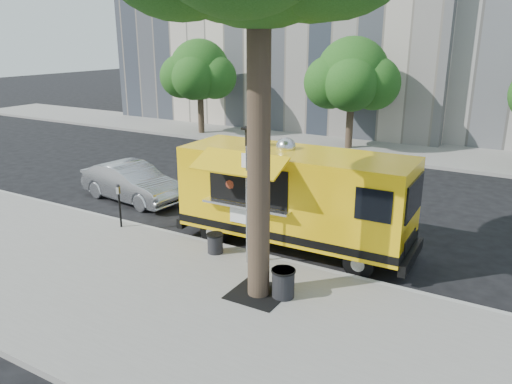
# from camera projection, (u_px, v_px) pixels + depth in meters

# --- Properties ---
(ground) EXTENTS (120.00, 120.00, 0.00)m
(ground) POSITION_uv_depth(u_px,v_px,m) (230.00, 236.00, 14.71)
(ground) COLOR black
(ground) RESTS_ON ground
(sidewalk) EXTENTS (60.00, 6.00, 0.15)m
(sidewalk) POSITION_uv_depth(u_px,v_px,m) (134.00, 291.00, 11.39)
(sidewalk) COLOR gray
(sidewalk) RESTS_ON ground
(curb) EXTENTS (60.00, 0.14, 0.16)m
(curb) POSITION_uv_depth(u_px,v_px,m) (211.00, 244.00, 13.92)
(curb) COLOR #999993
(curb) RESTS_ON ground
(far_sidewalk) EXTENTS (60.00, 5.00, 0.15)m
(far_sidewalk) POSITION_uv_depth(u_px,v_px,m) (372.00, 148.00, 25.82)
(far_sidewalk) COLOR gray
(far_sidewalk) RESTS_ON ground
(tree_well) EXTENTS (1.20, 1.20, 0.02)m
(tree_well) POSITION_uv_depth(u_px,v_px,m) (258.00, 293.00, 11.11)
(tree_well) COLOR black
(tree_well) RESTS_ON sidewalk
(far_tree_a) EXTENTS (3.42, 3.42, 5.36)m
(far_tree_a) POSITION_uv_depth(u_px,v_px,m) (200.00, 70.00, 28.52)
(far_tree_a) COLOR #33261C
(far_tree_a) RESTS_ON far_sidewalk
(far_tree_b) EXTENTS (3.60, 3.60, 5.50)m
(far_tree_b) POSITION_uv_depth(u_px,v_px,m) (352.00, 74.00, 24.51)
(far_tree_b) COLOR #33261C
(far_tree_b) RESTS_ON far_sidewalk
(sign_post) EXTENTS (0.28, 0.06, 3.00)m
(sign_post) POSITION_uv_depth(u_px,v_px,m) (247.00, 199.00, 12.14)
(sign_post) COLOR silver
(sign_post) RESTS_ON sidewalk
(parking_meter) EXTENTS (0.11, 0.11, 1.33)m
(parking_meter) POSITION_uv_depth(u_px,v_px,m) (119.00, 201.00, 14.74)
(parking_meter) COLOR black
(parking_meter) RESTS_ON sidewalk
(food_truck) EXTENTS (6.60, 3.13, 3.23)m
(food_truck) POSITION_uv_depth(u_px,v_px,m) (293.00, 196.00, 13.45)
(food_truck) COLOR yellow
(food_truck) RESTS_ON ground
(sedan) EXTENTS (4.24, 1.91, 1.35)m
(sedan) POSITION_uv_depth(u_px,v_px,m) (132.00, 182.00, 17.67)
(sedan) COLOR #AAABB2
(sedan) RESTS_ON ground
(trash_bin_left) EXTENTS (0.54, 0.54, 0.65)m
(trash_bin_left) POSITION_uv_depth(u_px,v_px,m) (283.00, 282.00, 10.89)
(trash_bin_left) COLOR black
(trash_bin_left) RESTS_ON sidewalk
(trash_bin_right) EXTENTS (0.44, 0.44, 0.53)m
(trash_bin_right) POSITION_uv_depth(u_px,v_px,m) (215.00, 242.00, 13.14)
(trash_bin_right) COLOR black
(trash_bin_right) RESTS_ON sidewalk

